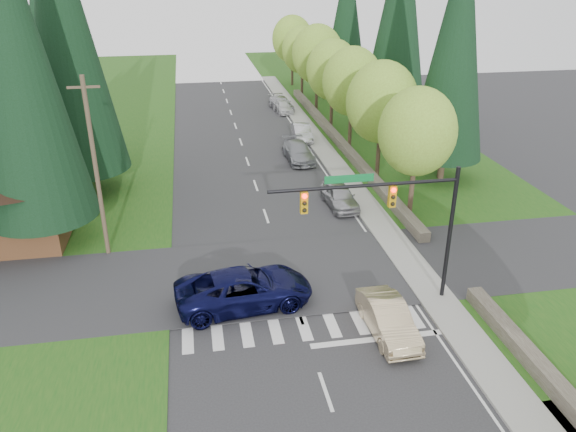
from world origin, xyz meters
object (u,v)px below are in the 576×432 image
object	(u,v)px
parked_car_d	(283,107)
parked_car_a	(340,196)
parked_car_b	(298,152)
parked_car_e	(281,103)
parked_car_c	(302,132)
sedan_champagne	(388,319)
suv_navy	(244,289)

from	to	relation	value
parked_car_d	parked_car_a	bearing A→B (deg)	-96.96
parked_car_b	parked_car_d	size ratio (longest dim) A/B	1.30
parked_car_e	parked_car_c	bearing A→B (deg)	-97.24
parked_car_d	sedan_champagne	bearing A→B (deg)	-98.75
parked_car_a	parked_car_c	distance (m)	15.41
parked_car_b	parked_car_c	xyz separation A→B (m)	(1.40, 5.53, -0.01)
sedan_champagne	parked_car_b	size ratio (longest dim) A/B	0.90
parked_car_e	parked_car_b	bearing A→B (deg)	-101.89
parked_car_a	parked_car_e	distance (m)	27.08
parked_car_b	parked_car_d	world-z (taller)	parked_car_b
parked_car_d	parked_car_e	distance (m)	1.36
suv_navy	parked_car_e	distance (m)	38.62
suv_navy	parked_car_a	bearing A→B (deg)	-41.83
parked_car_a	parked_car_e	world-z (taller)	parked_car_a
parked_car_a	parked_car_e	xyz separation A→B (m)	(0.51, 27.07, -0.05)
parked_car_a	parked_car_e	bearing A→B (deg)	85.51
parked_car_a	parked_car_c	world-z (taller)	parked_car_a
sedan_champagne	parked_car_c	size ratio (longest dim) A/B	1.05
parked_car_b	parked_car_e	distance (m)	17.26
parked_car_a	sedan_champagne	bearing A→B (deg)	-99.59
parked_car_a	parked_car_d	xyz separation A→B (m)	(0.51, 25.71, -0.08)
parked_car_b	suv_navy	bearing A→B (deg)	-109.69
parked_car_a	parked_car_c	bearing A→B (deg)	84.69
sedan_champagne	parked_car_a	world-z (taller)	sedan_champagne
parked_car_a	parked_car_e	size ratio (longest dim) A/B	0.91
sedan_champagne	parked_car_d	size ratio (longest dim) A/B	1.18
parked_car_a	parked_car_b	world-z (taller)	parked_car_a
sedan_champagne	suv_navy	xyz separation A→B (m)	(-6.01, 3.35, 0.15)
parked_car_d	parked_car_e	xyz separation A→B (m)	(0.00, 1.36, 0.03)
suv_navy	parked_car_d	size ratio (longest dim) A/B	1.68
sedan_champagne	parked_car_d	bearing A→B (deg)	85.41
sedan_champagne	parked_car_e	xyz separation A→B (m)	(2.03, 41.12, -0.06)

